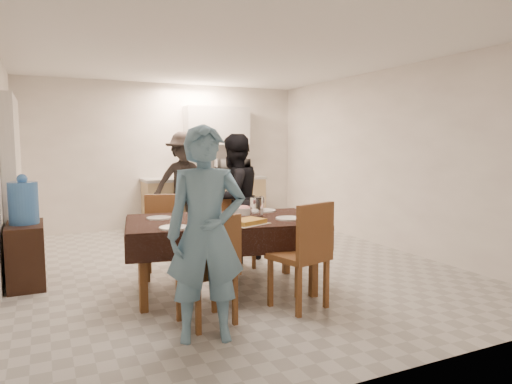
% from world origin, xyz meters
% --- Properties ---
extents(floor, '(5.00, 6.00, 0.02)m').
position_xyz_m(floor, '(0.00, 0.00, 0.00)').
color(floor, '#B1B1AC').
rests_on(floor, ground).
extents(ceiling, '(5.00, 6.00, 0.02)m').
position_xyz_m(ceiling, '(0.00, 0.00, 2.60)').
color(ceiling, white).
rests_on(ceiling, wall_back).
extents(wall_back, '(5.00, 0.02, 2.60)m').
position_xyz_m(wall_back, '(0.00, 3.00, 1.30)').
color(wall_back, white).
rests_on(wall_back, floor).
extents(wall_front, '(5.00, 0.02, 2.60)m').
position_xyz_m(wall_front, '(0.00, -3.00, 1.30)').
color(wall_front, white).
rests_on(wall_front, floor).
extents(wall_right, '(0.02, 6.00, 2.60)m').
position_xyz_m(wall_right, '(2.50, 0.00, 1.30)').
color(wall_right, white).
rests_on(wall_right, floor).
extents(stub_partition, '(0.15, 1.40, 2.10)m').
position_xyz_m(stub_partition, '(-2.42, 1.20, 1.05)').
color(stub_partition, silver).
rests_on(stub_partition, floor).
extents(kitchen_base_cabinet, '(2.20, 0.60, 0.86)m').
position_xyz_m(kitchen_base_cabinet, '(0.60, 2.68, 0.43)').
color(kitchen_base_cabinet, tan).
rests_on(kitchen_base_cabinet, floor).
extents(kitchen_worktop, '(2.24, 0.64, 0.05)m').
position_xyz_m(kitchen_worktop, '(0.60, 2.68, 0.89)').
color(kitchen_worktop, '#A6A5A2').
rests_on(kitchen_worktop, kitchen_base_cabinet).
extents(upper_cabinet, '(1.20, 0.34, 0.70)m').
position_xyz_m(upper_cabinet, '(0.90, 2.82, 1.85)').
color(upper_cabinet, silver).
rests_on(upper_cabinet, wall_back).
extents(dining_table, '(2.10, 1.45, 0.75)m').
position_xyz_m(dining_table, '(-0.42, -0.90, 0.72)').
color(dining_table, black).
rests_on(dining_table, floor).
extents(chair_near_left, '(0.50, 0.50, 0.51)m').
position_xyz_m(chair_near_left, '(-0.87, -1.74, 0.58)').
color(chair_near_left, brown).
rests_on(chair_near_left, floor).
extents(chair_near_right, '(0.56, 0.57, 0.54)m').
position_xyz_m(chair_near_right, '(0.03, -1.75, 0.61)').
color(chair_near_right, brown).
rests_on(chair_near_right, floor).
extents(chair_far_left, '(0.52, 0.52, 0.50)m').
position_xyz_m(chair_far_left, '(-0.87, -0.24, 0.57)').
color(chair_far_left, brown).
rests_on(chair_far_left, floor).
extents(chair_far_right, '(0.43, 0.43, 0.46)m').
position_xyz_m(chair_far_right, '(0.03, -0.23, 0.53)').
color(chair_far_right, brown).
rests_on(chair_far_right, floor).
extents(console, '(0.36, 0.73, 0.67)m').
position_xyz_m(console, '(-2.28, 0.17, 0.34)').
color(console, black).
rests_on(console, floor).
extents(water_jug, '(0.30, 0.30, 0.45)m').
position_xyz_m(water_jug, '(-2.28, 0.17, 0.90)').
color(water_jug, '#407ECC').
rests_on(water_jug, console).
extents(wine_bottle, '(0.08, 0.08, 0.30)m').
position_xyz_m(wine_bottle, '(-0.47, -0.85, 0.91)').
color(wine_bottle, black).
rests_on(wine_bottle, dining_table).
extents(water_pitcher, '(0.14, 0.14, 0.21)m').
position_xyz_m(water_pitcher, '(-0.07, -0.95, 0.86)').
color(water_pitcher, white).
rests_on(water_pitcher, dining_table).
extents(savoury_tart, '(0.45, 0.40, 0.05)m').
position_xyz_m(savoury_tart, '(-0.32, -1.28, 0.78)').
color(savoury_tart, gold).
rests_on(savoury_tart, dining_table).
extents(salad_bowl, '(0.19, 0.19, 0.07)m').
position_xyz_m(salad_bowl, '(-0.12, -0.72, 0.79)').
color(salad_bowl, white).
rests_on(salad_bowl, dining_table).
extents(mushroom_dish, '(0.20, 0.20, 0.03)m').
position_xyz_m(mushroom_dish, '(-0.47, -0.62, 0.77)').
color(mushroom_dish, white).
rests_on(mushroom_dish, dining_table).
extents(wine_glass_a, '(0.08, 0.08, 0.18)m').
position_xyz_m(wine_glass_a, '(-0.97, -1.15, 0.84)').
color(wine_glass_a, white).
rests_on(wine_glass_a, dining_table).
extents(wine_glass_b, '(0.08, 0.08, 0.18)m').
position_xyz_m(wine_glass_b, '(0.13, -0.65, 0.85)').
color(wine_glass_b, white).
rests_on(wine_glass_b, dining_table).
extents(wine_glass_c, '(0.09, 0.09, 0.19)m').
position_xyz_m(wine_glass_c, '(-0.62, -0.60, 0.85)').
color(wine_glass_c, white).
rests_on(wine_glass_c, dining_table).
extents(plate_near_left, '(0.27, 0.27, 0.02)m').
position_xyz_m(plate_near_left, '(-1.02, -1.20, 0.76)').
color(plate_near_left, white).
rests_on(plate_near_left, dining_table).
extents(plate_near_right, '(0.28, 0.28, 0.02)m').
position_xyz_m(plate_near_right, '(0.18, -1.20, 0.76)').
color(plate_near_right, white).
rests_on(plate_near_right, dining_table).
extents(plate_far_left, '(0.25, 0.25, 0.01)m').
position_xyz_m(plate_far_left, '(-1.02, -0.60, 0.76)').
color(plate_far_left, white).
rests_on(plate_far_left, dining_table).
extents(plate_far_right, '(0.29, 0.29, 0.02)m').
position_xyz_m(plate_far_right, '(0.18, -0.60, 0.76)').
color(plate_far_right, white).
rests_on(plate_far_right, dining_table).
extents(microwave, '(0.59, 0.40, 0.33)m').
position_xyz_m(microwave, '(1.14, 2.68, 1.07)').
color(microwave, silver).
rests_on(microwave, kitchen_worktop).
extents(person_near, '(0.69, 0.54, 1.67)m').
position_xyz_m(person_near, '(-0.97, -1.95, 0.84)').
color(person_near, '#5C88A2').
rests_on(person_near, floor).
extents(person_far, '(0.97, 0.87, 1.65)m').
position_xyz_m(person_far, '(0.13, 0.15, 0.82)').
color(person_far, black).
rests_on(person_far, floor).
extents(person_kitchen, '(1.11, 0.64, 1.72)m').
position_xyz_m(person_kitchen, '(0.09, 2.23, 0.86)').
color(person_kitchen, black).
rests_on(person_kitchen, floor).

